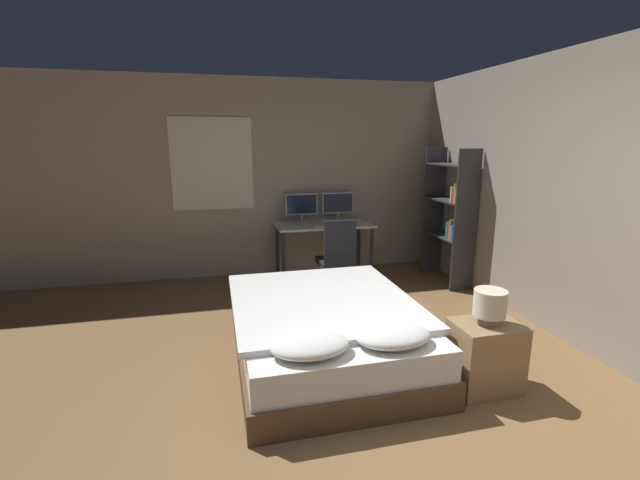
# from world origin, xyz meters

# --- Properties ---
(ground_plane) EXTENTS (20.00, 20.00, 0.00)m
(ground_plane) POSITION_xyz_m (0.00, 0.00, 0.00)
(ground_plane) COLOR brown
(wall_back) EXTENTS (12.00, 0.08, 2.70)m
(wall_back) POSITION_xyz_m (-0.01, 3.94, 1.35)
(wall_back) COLOR #9E9384
(wall_back) RESTS_ON ground_plane
(wall_side_right) EXTENTS (0.06, 12.00, 2.70)m
(wall_side_right) POSITION_xyz_m (2.13, 1.50, 1.35)
(wall_side_right) COLOR #9E9384
(wall_side_right) RESTS_ON ground_plane
(bed) EXTENTS (1.56, 2.03, 0.59)m
(bed) POSITION_xyz_m (-0.20, 1.28, 0.26)
(bed) COLOR brown
(bed) RESTS_ON ground_plane
(nightstand) EXTENTS (0.50, 0.37, 0.54)m
(nightstand) POSITION_xyz_m (0.87, 0.53, 0.27)
(nightstand) COLOR #997551
(nightstand) RESTS_ON ground_plane
(bedside_lamp) EXTENTS (0.24, 0.24, 0.26)m
(bedside_lamp) POSITION_xyz_m (0.87, 0.53, 0.70)
(bedside_lamp) COLOR gray
(bedside_lamp) RESTS_ON nightstand
(desk) EXTENTS (1.33, 0.65, 0.76)m
(desk) POSITION_xyz_m (0.36, 3.55, 0.66)
(desk) COLOR beige
(desk) RESTS_ON ground_plane
(monitor_left) EXTENTS (0.46, 0.16, 0.39)m
(monitor_left) POSITION_xyz_m (0.10, 3.77, 0.98)
(monitor_left) COLOR #B7B7BC
(monitor_left) RESTS_ON desk
(monitor_right) EXTENTS (0.46, 0.16, 0.39)m
(monitor_right) POSITION_xyz_m (0.63, 3.77, 0.98)
(monitor_right) COLOR #B7B7BC
(monitor_right) RESTS_ON desk
(keyboard) EXTENTS (0.39, 0.13, 0.02)m
(keyboard) POSITION_xyz_m (0.36, 3.33, 0.76)
(keyboard) COLOR #B7B7BC
(keyboard) RESTS_ON desk
(computer_mouse) EXTENTS (0.07, 0.05, 0.04)m
(computer_mouse) POSITION_xyz_m (0.65, 3.33, 0.77)
(computer_mouse) COLOR #B7B7BC
(computer_mouse) RESTS_ON desk
(office_chair) EXTENTS (0.52, 0.52, 0.96)m
(office_chair) POSITION_xyz_m (0.33, 2.78, 0.37)
(office_chair) COLOR black
(office_chair) RESTS_ON ground_plane
(bookshelf) EXTENTS (0.31, 0.84, 1.78)m
(bookshelf) POSITION_xyz_m (1.92, 2.88, 0.96)
(bookshelf) COLOR #333338
(bookshelf) RESTS_ON ground_plane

